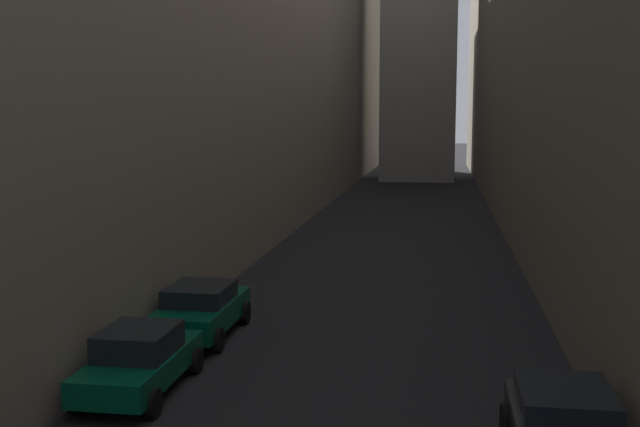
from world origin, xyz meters
The scene contains 5 objects.
ground_plane centered at (0.00, 48.00, 0.00)m, with size 264.00×264.00×0.00m, color black.
building_block_left centered at (-12.48, 50.00, 12.60)m, with size 13.97×108.00×25.21m, color gray.
building_block_right centered at (10.96, 50.00, 11.86)m, with size 10.92×108.00×23.71m, color #756B5B.
parked_car_left_third centered at (-4.40, 19.53, 0.75)m, with size 1.88×4.12×1.48m.
parked_car_left_far centered at (-4.40, 24.02, 0.78)m, with size 2.02×4.21×1.49m.
Camera 1 is at (2.18, 3.60, 6.19)m, focal length 43.33 mm.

